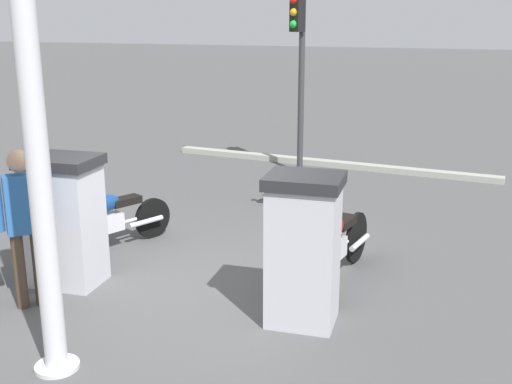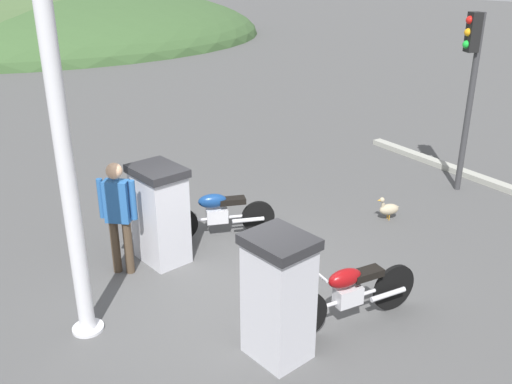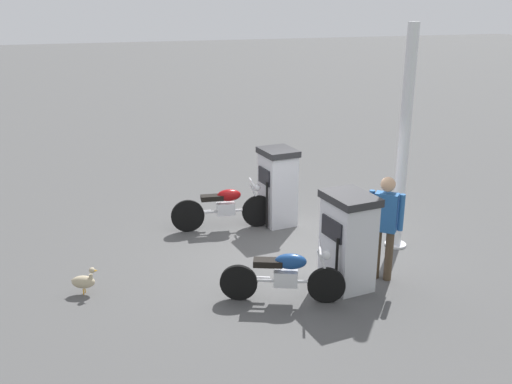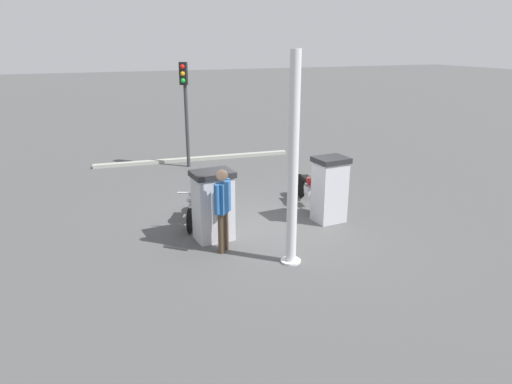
{
  "view_description": "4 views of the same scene",
  "coord_description": "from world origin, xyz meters",
  "px_view_note": "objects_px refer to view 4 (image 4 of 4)",
  "views": [
    {
      "loc": [
        -6.19,
        -3.06,
        3.08
      ],
      "look_at": [
        0.99,
        -0.43,
        0.95
      ],
      "focal_mm": 44.21,
      "sensor_mm": 36.0,
      "label": 1
    },
    {
      "loc": [
        -3.87,
        -5.67,
        4.39
      ],
      "look_at": [
        0.79,
        0.56,
        1.15
      ],
      "focal_mm": 39.14,
      "sensor_mm": 36.0,
      "label": 2
    },
    {
      "loc": [
        3.83,
        8.64,
        4.34
      ],
      "look_at": [
        0.65,
        0.08,
        1.28
      ],
      "focal_mm": 39.7,
      "sensor_mm": 36.0,
      "label": 3
    },
    {
      "loc": [
        -9.49,
        4.17,
        4.17
      ],
      "look_at": [
        0.48,
        0.09,
        0.66
      ],
      "focal_mm": 32.65,
      "sensor_mm": 36.0,
      "label": 4
    }
  ],
  "objects_px": {
    "roadside_traffic_light": "(185,96)",
    "canopy_support_pole": "(293,167)",
    "fuel_pump_near": "(330,189)",
    "motorcycle_far_pump": "(194,204)",
    "motorcycle_near_pump": "(310,188)",
    "attendant_person": "(223,205)",
    "wandering_duck": "(212,177)",
    "fuel_pump_far": "(213,205)"
  },
  "relations": [
    {
      "from": "fuel_pump_far",
      "to": "motorcycle_near_pump",
      "type": "bearing_deg",
      "value": -69.65
    },
    {
      "from": "roadside_traffic_light",
      "to": "fuel_pump_near",
      "type": "bearing_deg",
      "value": -163.05
    },
    {
      "from": "fuel_pump_far",
      "to": "canopy_support_pole",
      "type": "relative_size",
      "value": 0.38
    },
    {
      "from": "fuel_pump_near",
      "to": "roadside_traffic_light",
      "type": "xyz_separation_m",
      "value": [
        6.21,
        1.89,
        1.61
      ]
    },
    {
      "from": "fuel_pump_near",
      "to": "attendant_person",
      "type": "xyz_separation_m",
      "value": [
        -0.67,
        2.9,
        0.21
      ]
    },
    {
      "from": "roadside_traffic_light",
      "to": "motorcycle_near_pump",
      "type": "bearing_deg",
      "value": -158.89
    },
    {
      "from": "fuel_pump_near",
      "to": "attendant_person",
      "type": "distance_m",
      "value": 2.98
    },
    {
      "from": "motorcycle_far_pump",
      "to": "attendant_person",
      "type": "bearing_deg",
      "value": -175.82
    },
    {
      "from": "motorcycle_near_pump",
      "to": "roadside_traffic_light",
      "type": "bearing_deg",
      "value": 21.11
    },
    {
      "from": "motorcycle_near_pump",
      "to": "roadside_traffic_light",
      "type": "distance_m",
      "value": 5.8
    },
    {
      "from": "wandering_duck",
      "to": "canopy_support_pole",
      "type": "bearing_deg",
      "value": 178.97
    },
    {
      "from": "motorcycle_near_pump",
      "to": "roadside_traffic_light",
      "type": "xyz_separation_m",
      "value": [
        5.11,
        1.97,
        1.93
      ]
    },
    {
      "from": "fuel_pump_far",
      "to": "motorcycle_near_pump",
      "type": "relative_size",
      "value": 0.75
    },
    {
      "from": "roadside_traffic_light",
      "to": "canopy_support_pole",
      "type": "bearing_deg",
      "value": -179.54
    },
    {
      "from": "fuel_pump_near",
      "to": "fuel_pump_far",
      "type": "distance_m",
      "value": 2.9
    },
    {
      "from": "canopy_support_pole",
      "to": "motorcycle_far_pump",
      "type": "bearing_deg",
      "value": 23.27
    },
    {
      "from": "attendant_person",
      "to": "motorcycle_far_pump",
      "type": "bearing_deg",
      "value": 4.18
    },
    {
      "from": "fuel_pump_near",
      "to": "motorcycle_far_pump",
      "type": "bearing_deg",
      "value": 69.51
    },
    {
      "from": "wandering_duck",
      "to": "canopy_support_pole",
      "type": "height_order",
      "value": "canopy_support_pole"
    },
    {
      "from": "attendant_person",
      "to": "motorcycle_near_pump",
      "type": "bearing_deg",
      "value": -59.21
    },
    {
      "from": "wandering_duck",
      "to": "roadside_traffic_light",
      "type": "distance_m",
      "value": 3.13
    },
    {
      "from": "fuel_pump_far",
      "to": "attendant_person",
      "type": "distance_m",
      "value": 0.71
    },
    {
      "from": "fuel_pump_near",
      "to": "fuel_pump_far",
      "type": "xyz_separation_m",
      "value": [
        -0.0,
        2.9,
        -0.02
      ]
    },
    {
      "from": "fuel_pump_far",
      "to": "roadside_traffic_light",
      "type": "xyz_separation_m",
      "value": [
        6.21,
        -1.0,
        1.62
      ]
    },
    {
      "from": "motorcycle_near_pump",
      "to": "fuel_pump_far",
      "type": "bearing_deg",
      "value": 110.35
    },
    {
      "from": "motorcycle_far_pump",
      "to": "canopy_support_pole",
      "type": "xyz_separation_m",
      "value": [
        -2.79,
        -1.2,
        1.5
      ]
    },
    {
      "from": "attendant_person",
      "to": "canopy_support_pole",
      "type": "relative_size",
      "value": 0.43
    },
    {
      "from": "attendant_person",
      "to": "roadside_traffic_light",
      "type": "relative_size",
      "value": 0.5
    },
    {
      "from": "motorcycle_near_pump",
      "to": "roadside_traffic_light",
      "type": "height_order",
      "value": "roadside_traffic_light"
    },
    {
      "from": "motorcycle_near_pump",
      "to": "wandering_duck",
      "type": "distance_m",
      "value": 3.41
    },
    {
      "from": "roadside_traffic_light",
      "to": "canopy_support_pole",
      "type": "distance_m",
      "value": 7.88
    },
    {
      "from": "fuel_pump_near",
      "to": "wandering_duck",
      "type": "height_order",
      "value": "fuel_pump_near"
    },
    {
      "from": "roadside_traffic_light",
      "to": "attendant_person",
      "type": "bearing_deg",
      "value": 171.71
    },
    {
      "from": "motorcycle_far_pump",
      "to": "roadside_traffic_light",
      "type": "bearing_deg",
      "value": -12.58
    },
    {
      "from": "motorcycle_far_pump",
      "to": "canopy_support_pole",
      "type": "relative_size",
      "value": 0.44
    },
    {
      "from": "motorcycle_far_pump",
      "to": "motorcycle_near_pump",
      "type": "bearing_deg",
      "value": -90.5
    },
    {
      "from": "fuel_pump_near",
      "to": "motorcycle_near_pump",
      "type": "height_order",
      "value": "fuel_pump_near"
    },
    {
      "from": "motorcycle_near_pump",
      "to": "attendant_person",
      "type": "distance_m",
      "value": 3.5
    },
    {
      "from": "canopy_support_pole",
      "to": "fuel_pump_far",
      "type": "bearing_deg",
      "value": 32.86
    },
    {
      "from": "fuel_pump_near",
      "to": "wandering_duck",
      "type": "relative_size",
      "value": 3.48
    },
    {
      "from": "motorcycle_far_pump",
      "to": "roadside_traffic_light",
      "type": "relative_size",
      "value": 0.5
    },
    {
      "from": "fuel_pump_far",
      "to": "motorcycle_near_pump",
      "type": "distance_m",
      "value": 3.19
    }
  ]
}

